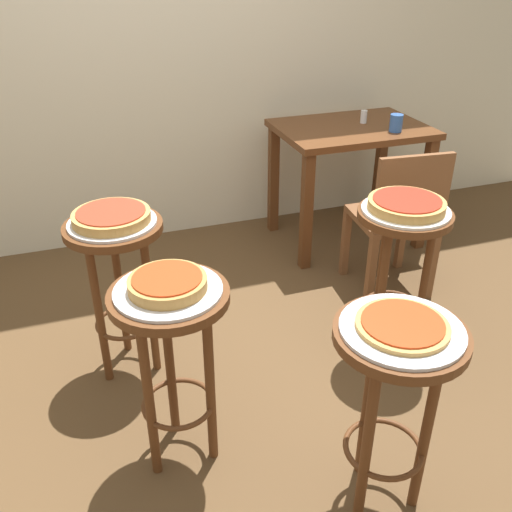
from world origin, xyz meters
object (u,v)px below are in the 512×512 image
at_px(stool_middle, 172,338).
at_px(cup_near_edge, 396,123).
at_px(pizza_leftside, 407,204).
at_px(serving_plate_middle, 168,290).
at_px(pizza_foreground, 402,325).
at_px(condiment_shaker, 364,117).
at_px(serving_plate_foreground, 402,329).
at_px(pizza_middle, 167,283).
at_px(serving_plate_rear, 112,222).
at_px(stool_rear, 118,263).
at_px(dining_table, 350,148).
at_px(stool_foreground, 394,379).
at_px(pizza_rear, 111,216).
at_px(stool_leftside, 400,250).
at_px(serving_plate_leftside, 406,210).
at_px(wooden_chair, 398,217).

height_order(stool_middle, cup_near_edge, cup_near_edge).
bearing_deg(pizza_leftside, serving_plate_middle, -164.73).
xyz_separation_m(pizza_foreground, condiment_shaker, (0.91, 1.92, 0.05)).
height_order(serving_plate_foreground, pizza_foreground, pizza_foreground).
bearing_deg(cup_near_edge, pizza_middle, -142.15).
height_order(pizza_middle, serving_plate_rear, pizza_middle).
relative_size(stool_rear, dining_table, 0.81).
relative_size(stool_foreground, stool_rear, 1.00).
relative_size(pizza_middle, dining_table, 0.29).
xyz_separation_m(stool_middle, pizza_leftside, (1.09, 0.30, 0.22)).
xyz_separation_m(stool_middle, condiment_shaker, (1.53, 1.48, 0.26)).
bearing_deg(dining_table, pizza_rear, -150.90).
bearing_deg(pizza_foreground, serving_plate_foreground, 0.00).
relative_size(stool_foreground, serving_plate_rear, 2.03).
relative_size(pizza_middle, pizza_leftside, 0.79).
bearing_deg(stool_middle, stool_foreground, -35.50).
relative_size(serving_plate_rear, dining_table, 0.40).
distance_m(dining_table, cup_near_edge, 0.33).
height_order(serving_plate_foreground, condiment_shaker, condiment_shaker).
bearing_deg(pizza_foreground, condiment_shaker, 64.55).
distance_m(serving_plate_middle, dining_table, 2.04).
distance_m(stool_foreground, cup_near_edge, 1.99).
distance_m(stool_leftside, condiment_shaker, 1.29).
bearing_deg(condiment_shaker, cup_near_edge, -67.45).
xyz_separation_m(stool_foreground, serving_plate_middle, (-0.61, 0.44, 0.19)).
bearing_deg(serving_plate_middle, serving_plate_foreground, -35.50).
relative_size(stool_leftside, dining_table, 0.81).
relative_size(serving_plate_middle, serving_plate_rear, 1.00).
bearing_deg(pizza_rear, dining_table, 29.10).
bearing_deg(serving_plate_rear, dining_table, 29.10).
bearing_deg(pizza_leftside, stool_leftside, -90.00).
bearing_deg(stool_foreground, pizza_leftside, 57.03).
height_order(stool_middle, dining_table, dining_table).
relative_size(pizza_foreground, stool_middle, 0.38).
xyz_separation_m(serving_plate_middle, serving_plate_rear, (-0.11, 0.59, 0.00)).
relative_size(stool_middle, pizza_leftside, 2.25).
xyz_separation_m(stool_leftside, condiment_shaker, (0.44, 1.18, 0.26)).
distance_m(serving_plate_leftside, dining_table, 1.20).
bearing_deg(stool_rear, serving_plate_middle, -78.90).
relative_size(serving_plate_foreground, pizza_rear, 1.17).
distance_m(cup_near_edge, wooden_chair, 0.66).
height_order(serving_plate_leftside, stool_rear, serving_plate_leftside).
relative_size(serving_plate_middle, condiment_shaker, 4.63).
xyz_separation_m(serving_plate_foreground, serving_plate_leftside, (0.48, 0.74, 0.00)).
distance_m(serving_plate_foreground, pizza_rear, 1.26).
xyz_separation_m(pizza_rear, cup_near_edge, (1.74, 0.67, 0.04)).
xyz_separation_m(stool_rear, condiment_shaker, (1.64, 0.90, 0.26)).
bearing_deg(pizza_leftside, pizza_middle, -164.73).
bearing_deg(dining_table, condiment_shaker, 20.57).
xyz_separation_m(stool_foreground, stool_middle, (-0.61, 0.44, 0.00)).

